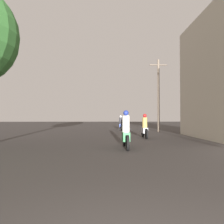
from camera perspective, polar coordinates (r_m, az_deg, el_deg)
The scene contains 5 objects.
motorcycle_green at distance 9.64m, azimuth 3.64°, elevation -5.55°, with size 0.60×2.07×1.67m.
motorcycle_silver at distance 14.35m, azimuth 8.52°, elevation -4.25°, with size 0.60×1.95×1.58m.
motorcycle_orange at distance 18.60m, azimuth 3.95°, elevation -3.49°, with size 0.60×1.95×1.63m.
motorcycle_blue at distance 22.54m, azimuth 2.28°, elevation -3.21°, with size 0.60×2.02×1.53m.
utility_pole_far at distance 20.64m, azimuth 12.04°, elevation 4.66°, with size 1.60×0.20×6.68m.
Camera 1 is at (-0.37, -1.47, 1.38)m, focal length 35.00 mm.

